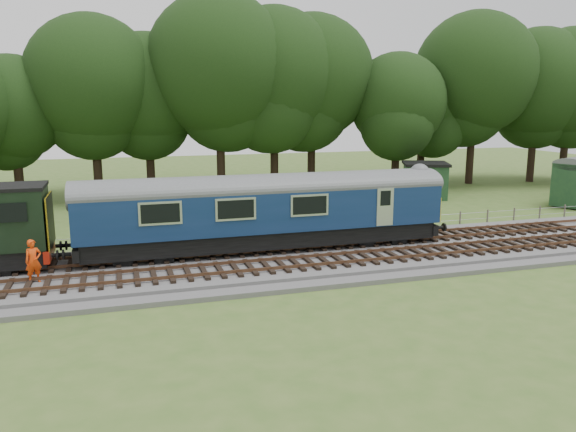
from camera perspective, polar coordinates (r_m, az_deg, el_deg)
name	(u,v)px	position (r m, az deg, el deg)	size (l,w,h in m)	color
ground	(300,261)	(27.33, 1.18, -4.64)	(120.00, 120.00, 0.00)	#416424
ballast	(300,258)	(27.29, 1.18, -4.29)	(70.00, 7.00, 0.35)	#4C4C4F
track_north	(291,246)	(28.51, 0.30, -3.11)	(67.20, 2.40, 0.21)	black
track_south	(311,262)	(25.77, 2.31, -4.68)	(67.20, 2.40, 0.21)	black
fence	(274,241)	(31.50, -1.40, -2.51)	(64.00, 0.12, 1.00)	#6B6054
tree_line	(219,194)	(48.26, -7.06, 2.22)	(70.00, 8.00, 18.00)	black
dmu_railcar	(266,205)	(27.70, -2.26, 1.09)	(18.05, 2.86, 3.88)	black
worker	(33,261)	(25.06, -24.45, -4.19)	(0.65, 0.43, 1.79)	#FC440D
shed	(425,180)	(47.25, 13.75, 3.59)	(4.62, 4.62, 2.88)	#1A3923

